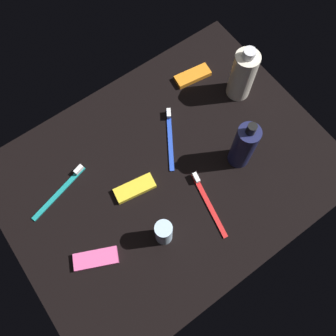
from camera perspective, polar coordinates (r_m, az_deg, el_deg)
ground_plane at (r=93.97cm, az=0.00°, el=-0.80°), size 84.00×64.00×1.20cm
lotion_bottle at (r=89.62cm, az=11.92°, el=3.46°), size 5.58×5.58×18.01cm
bodywash_bottle at (r=100.23cm, az=11.75°, el=14.29°), size 6.55×6.55×17.35cm
deodorant_stick at (r=84.07cm, az=-0.69°, el=-10.21°), size 4.08×4.08×9.79cm
toothbrush_teal at (r=95.14cm, az=-16.47°, el=-3.21°), size 17.67×5.93×2.10cm
toothbrush_blue at (r=97.01cm, az=0.32°, el=5.17°), size 10.78×15.77×2.10cm
toothbrush_red at (r=90.89cm, az=6.23°, el=-5.15°), size 4.68×17.89×2.10cm
snack_bar_yellow at (r=91.54cm, az=-5.29°, el=-3.23°), size 10.91×5.63×1.50cm
snack_bar_orange at (r=107.06cm, az=3.92°, el=14.38°), size 10.86×5.42×1.50cm
snack_bar_pink at (r=88.94cm, az=-11.37°, el=-13.92°), size 11.12×7.99×1.50cm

